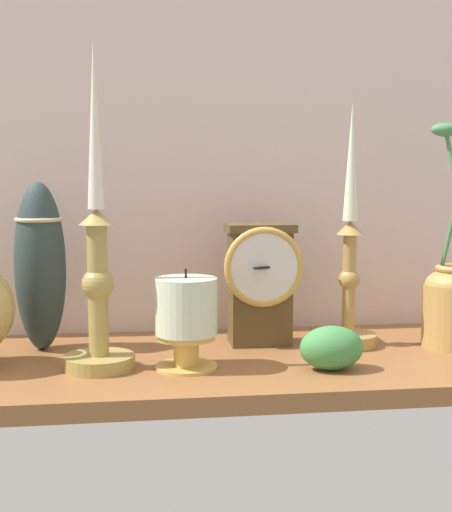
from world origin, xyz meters
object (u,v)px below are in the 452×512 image
object	(u,v)px
pillar_candle_front	(186,316)
tall_ceramic_vase	(40,266)
candlestick_tall_center	(349,268)
mantel_clock	(260,281)
candlestick_tall_left	(98,274)

from	to	relation	value
pillar_candle_front	tall_ceramic_vase	xyz separation A→B (cm)	(-19.74, 12.88, 5.35)
candlestick_tall_center	tall_ceramic_vase	bearing A→B (deg)	175.21
pillar_candle_front	tall_ceramic_vase	size ratio (longest dim) A/B	0.54
mantel_clock	candlestick_tall_left	bearing A→B (deg)	-155.54
candlestick_tall_left	pillar_candle_front	bearing A→B (deg)	-6.21
mantel_clock	tall_ceramic_vase	xyz separation A→B (cm)	(-31.68, 1.14, 2.63)
mantel_clock	candlestick_tall_center	distance (cm)	13.11
mantel_clock	pillar_candle_front	world-z (taller)	mantel_clock
candlestick_tall_center	mantel_clock	bearing A→B (deg)	168.51
tall_ceramic_vase	candlestick_tall_left	bearing A→B (deg)	-53.79
pillar_candle_front	tall_ceramic_vase	world-z (taller)	tall_ceramic_vase
candlestick_tall_center	tall_ceramic_vase	size ratio (longest dim) A/B	1.47
candlestick_tall_center	tall_ceramic_vase	world-z (taller)	candlestick_tall_center
mantel_clock	pillar_candle_front	size ratio (longest dim) A/B	1.37
candlestick_tall_center	pillar_candle_front	world-z (taller)	candlestick_tall_center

